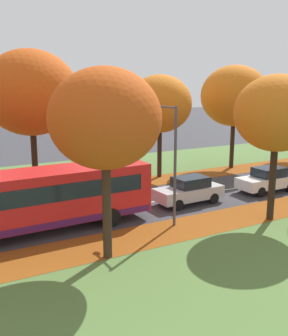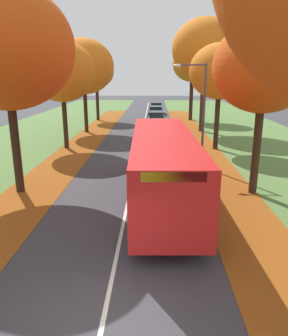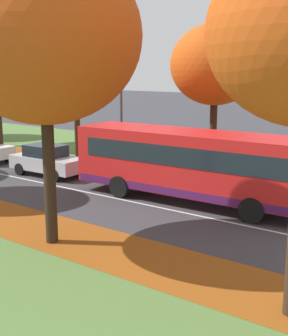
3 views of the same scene
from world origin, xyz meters
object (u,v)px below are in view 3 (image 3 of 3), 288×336
at_px(tree_right_mid, 76,68).
at_px(streetlamp_right, 117,104).
at_px(bus, 191,162).
at_px(car_silver_lead, 47,160).
at_px(tree_left_near, 43,36).
at_px(tree_right_near, 215,65).

height_order(tree_right_mid, streetlamp_right, tree_right_mid).
relative_size(bus, car_silver_lead, 2.47).
height_order(tree_left_near, streetlamp_right, tree_left_near).
relative_size(tree_left_near, tree_right_mid, 1.22).
distance_m(tree_right_near, bus, 6.00).
bearing_deg(tree_left_near, tree_right_mid, 41.05).
relative_size(tree_right_near, streetlamp_right, 1.28).
distance_m(tree_right_near, streetlamp_right, 5.33).
height_order(bus, car_silver_lead, bus).
relative_size(tree_right_near, tree_right_mid, 1.02).
bearing_deg(streetlamp_right, bus, -110.45).
height_order(tree_right_near, bus, tree_right_near).
xyz_separation_m(tree_right_near, tree_right_mid, (-0.08, 9.41, -0.13)).
xyz_separation_m(tree_left_near, car_silver_lead, (6.55, 7.44, -5.67)).
relative_size(tree_right_mid, streetlamp_right, 1.25).
height_order(tree_left_near, tree_right_near, tree_left_near).
height_order(tree_right_mid, bus, tree_right_mid).
bearing_deg(tree_left_near, car_silver_lead, 48.65).
bearing_deg(bus, tree_right_mid, 68.59).
distance_m(tree_right_near, tree_right_mid, 9.41).
bearing_deg(car_silver_lead, streetlamp_right, -50.12).
height_order(tree_left_near, car_silver_lead, tree_left_near).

